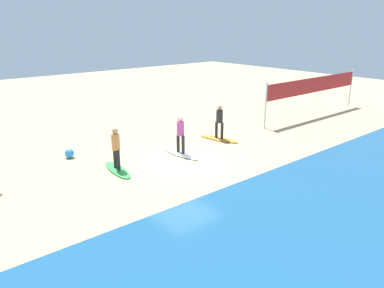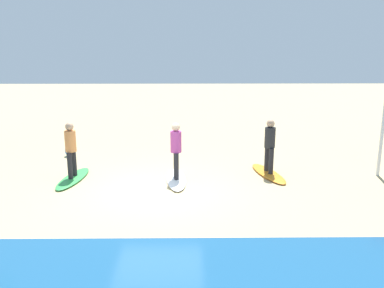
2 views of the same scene
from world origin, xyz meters
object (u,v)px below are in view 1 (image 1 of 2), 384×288
surfer_white (180,132)px  surfer_green (116,145)px  volleyball_net (314,87)px  beach_ball (69,153)px  surfboard_green (117,170)px  surfer_orange (219,119)px  surfboard_orange (219,139)px  surfboard_white (181,154)px

surfer_white → surfer_green: (3.06, -0.11, 0.00)m
volleyball_net → beach_ball: size_ratio=22.69×
surfboard_green → volleyball_net: 13.83m
surfer_white → beach_ball: 4.79m
surfer_orange → surfboard_orange: bearing=0.0°
surfboard_white → beach_ball: 4.72m
surfer_green → beach_ball: surfer_green is taller
surfer_white → beach_ball: size_ratio=4.09×
surfer_orange → beach_ball: (6.67, -2.22, -0.84)m
surfboard_white → surfer_white: 0.99m
surfboard_white → surfer_white: bearing=149.8°
surfer_orange → surfer_white: (2.82, 0.51, 0.00)m
surfboard_green → surfer_green: (0.00, 0.00, 0.99)m
surfboard_white → beach_ball: (3.85, -2.73, 0.16)m
beach_ball → surfer_white: bearing=144.6°
surfer_orange → volleyball_net: size_ratio=0.18×
surfer_green → surfer_orange: bearing=-176.1°
surfboard_green → beach_ball: beach_ball is taller
surfer_orange → surfer_green: (5.88, 0.40, 0.00)m
surfboard_orange → volleyball_net: (-7.84, 0.08, 1.74)m
beach_ball → surfboard_orange: bearing=161.5°
surfboard_orange → surfer_green: size_ratio=1.28×
surfboard_green → surfer_green: bearing=0.0°
surfboard_green → volleyball_net: size_ratio=0.23×
surfboard_orange → surfer_white: size_ratio=1.28×
volleyball_net → surfer_green: bearing=1.3°
surfboard_white → surfboard_green: size_ratio=1.00×
surfer_orange → surfer_green: bearing=3.9°
surfboard_orange → surfer_orange: surfer_orange is taller
surfboard_white → surfer_white: surfer_white is taller
surfboard_green → beach_ball: 2.75m
surfer_green → surfer_white: bearing=178.0°
surfer_white → volleyball_net: 10.69m
volleyball_net → beach_ball: 14.77m
surfer_green → surfboard_green: bearing=0.0°
surfboard_green → surfer_white: bearing=95.3°
surfer_white → surfboard_green: surfer_white is taller
surfboard_white → volleyball_net: volleyball_net is taller
surfboard_orange → surfboard_green: (5.88, 0.40, 0.00)m
volleyball_net → beach_ball: volleyball_net is taller
surfboard_orange → volleyball_net: 8.03m
surfer_white → volleyball_net: bearing=-177.7°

